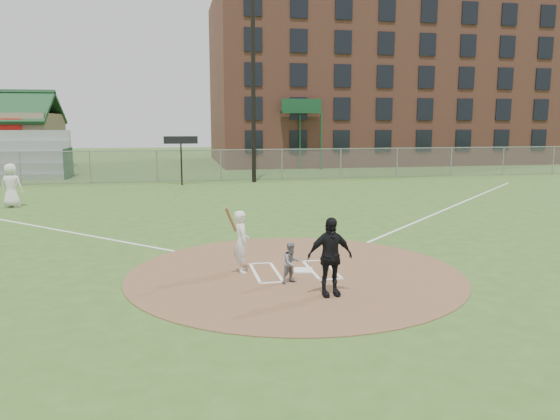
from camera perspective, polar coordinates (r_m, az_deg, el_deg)
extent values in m
plane|color=#345B1F|center=(13.83, 1.58, -6.63)|extent=(140.00, 140.00, 0.00)
cylinder|color=brown|center=(13.83, 1.58, -6.59)|extent=(8.40, 8.40, 0.02)
cube|color=white|center=(13.99, 2.45, -6.30)|extent=(0.56, 0.56, 0.03)
cube|color=white|center=(25.29, 17.27, 0.22)|extent=(17.04, 17.04, 0.01)
cube|color=white|center=(23.13, -26.08, -1.12)|extent=(17.04, 17.04, 0.01)
imported|color=slate|center=(12.87, 1.21, -5.53)|extent=(0.58, 0.53, 0.96)
imported|color=black|center=(11.90, 5.23, -4.88)|extent=(1.04, 0.49, 1.74)
imported|color=silver|center=(27.04, -26.27, 2.32)|extent=(1.07, 0.82, 1.95)
cube|color=white|center=(13.80, -2.64, -6.58)|extent=(0.08, 1.80, 0.01)
cube|color=white|center=(13.88, -0.38, -6.47)|extent=(0.08, 1.80, 0.01)
cube|color=white|center=(14.69, -2.06, -5.58)|extent=(0.62, 0.08, 0.01)
cube|color=white|center=(12.99, -0.82, -7.58)|extent=(0.62, 0.08, 0.01)
cube|color=white|center=(14.21, 5.41, -6.14)|extent=(0.08, 1.80, 0.01)
cube|color=white|center=(14.07, 3.25, -6.27)|extent=(0.08, 1.80, 0.01)
cube|color=white|center=(14.98, 3.41, -5.31)|extent=(0.62, 0.08, 0.01)
cube|color=white|center=(13.30, 5.34, -7.21)|extent=(0.62, 0.08, 0.01)
imported|color=white|center=(13.73, -4.05, -3.31)|extent=(0.41, 0.60, 1.57)
cylinder|color=brown|center=(13.18, -5.17, -0.99)|extent=(0.37, 0.55, 0.70)
cube|color=slate|center=(35.22, -6.21, 4.64)|extent=(56.00, 0.03, 2.00)
cube|color=gray|center=(35.15, -6.24, 6.27)|extent=(56.00, 0.06, 0.06)
cube|color=gray|center=(35.22, -6.21, 4.64)|extent=(56.08, 0.08, 2.00)
cube|color=#194728|center=(39.92, -21.23, 4.61)|extent=(0.08, 3.20, 2.00)
cube|color=brown|center=(54.51, 9.62, 13.01)|extent=(30.00, 16.00, 15.00)
cube|color=black|center=(47.00, 13.03, 13.41)|extent=(26.60, 0.10, 12.20)
cube|color=#194728|center=(43.48, 2.25, 10.16)|extent=(3.20, 1.00, 0.15)
cube|color=#194728|center=(43.99, 2.08, 7.22)|extent=(0.12, 0.12, 4.50)
cube|color=#194728|center=(43.43, 4.31, 7.18)|extent=(0.12, 0.12, 4.50)
cube|color=#194728|center=(43.49, 2.26, 10.89)|extent=(3.20, 0.08, 1.00)
cylinder|color=black|center=(34.41, -2.81, 12.91)|extent=(0.26, 0.26, 12.00)
cylinder|color=black|center=(33.28, -10.26, 4.80)|extent=(0.10, 0.10, 2.60)
cube|color=black|center=(33.21, -10.33, 7.21)|extent=(2.00, 0.10, 0.45)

